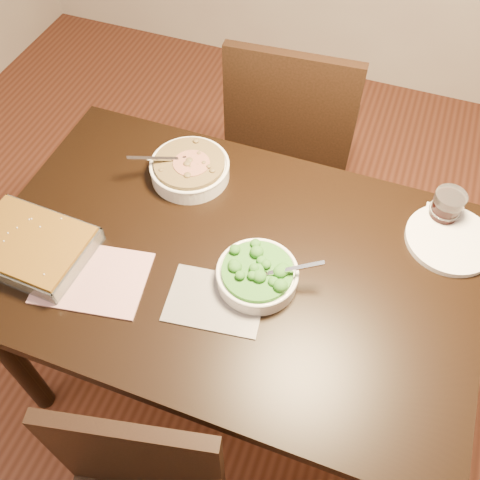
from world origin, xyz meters
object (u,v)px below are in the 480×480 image
Objects in this scene: stew_bowl at (190,168)px; baking_dish at (30,246)px; dinner_plate at (450,240)px; chair_far at (292,134)px; table at (230,276)px; broccoli_bowl at (257,275)px; wine_tumbler at (447,206)px.

stew_bowl is 0.74× the size of baking_dish.
chair_far is at bearing 140.97° from dinner_plate.
table is 4.06× the size of baking_dish.
chair_far reaches higher than baking_dish.
chair_far is (0.20, 0.51, -0.23)m from stew_bowl.
table is at bearing -48.00° from stew_bowl.
broccoli_bowl is (0.33, -0.30, -0.00)m from stew_bowl.
table is 5.49× the size of dinner_plate.
stew_bowl reaches higher than broccoli_bowl.
broccoli_bowl is at bearing 94.92° from chair_far.
table is 5.68× the size of broccoli_bowl.
dinner_plate is at bearing 25.49° from table.
chair_far is (-0.58, 0.41, -0.25)m from wine_tumbler.
baking_dish is 3.42× the size of wine_tumbler.
dinner_plate is 0.26× the size of chair_far.
table is 1.40× the size of chair_far.
wine_tumbler is at bearing 7.39° from stew_bowl.
stew_bowl is 0.53m from baking_dish.
stew_bowl is (-0.23, 0.26, 0.13)m from table.
wine_tumbler is 0.10× the size of chair_far.
broccoli_bowl is (0.10, -0.05, 0.13)m from table.
broccoli_bowl reaches higher than baking_dish.
stew_bowl is 1.03× the size of broccoli_bowl.
baking_dish is (-0.63, -0.13, -0.00)m from broccoli_bowl.
broccoli_bowl is at bearing -146.13° from dinner_plate.
stew_bowl reaches higher than baking_dish.
chair_far reaches higher than wine_tumbler.
stew_bowl is at bearing 64.61° from chair_far.
wine_tumbler reaches higher than baking_dish.
broccoli_bowl is at bearing -137.90° from wine_tumbler.
chair_far is (-0.03, 0.77, -0.10)m from table.
stew_bowl is 0.81m from dinner_plate.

